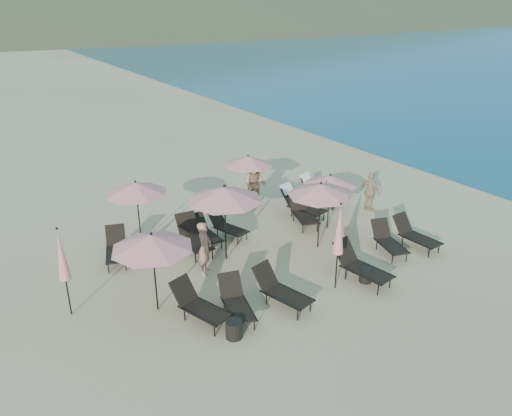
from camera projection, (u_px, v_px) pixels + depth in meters
ground at (332, 280)px, 14.45m from camera, size 800.00×800.00×0.00m
lounger_0 at (199, 304)px, 12.52m from camera, size 1.12×1.78×0.96m
lounger_1 at (236, 301)px, 12.69m from camera, size 0.98×1.68×0.91m
lounger_2 at (280, 289)px, 13.15m from camera, size 1.05×1.80×0.97m
lounger_3 at (360, 265)px, 14.27m from camera, size 0.96×1.89×1.04m
lounger_4 at (388, 240)px, 15.86m from camera, size 1.01×1.67×0.90m
lounger_5 at (415, 234)px, 16.21m from camera, size 0.73×1.68×0.94m
lounger_6 at (116, 248)px, 15.38m from camera, size 1.08×1.70×0.92m
lounger_7 at (194, 236)px, 15.99m from camera, size 0.83×1.84×1.03m
lounger_8 at (205, 232)px, 16.47m from camera, size 0.59×1.50×0.86m
lounger_9 at (227, 226)px, 16.91m from camera, size 0.97×1.57×0.84m
lounger_10 at (303, 212)px, 17.86m from camera, size 1.14×1.80×0.97m
lounger_11 at (318, 190)px, 19.64m from camera, size 1.09×1.84×1.08m
lounger_12 at (300, 202)px, 18.47m from camera, size 1.10×1.89×1.11m
umbrella_open_0 at (152, 242)px, 12.32m from camera, size 2.09×2.09×2.25m
umbrella_open_1 at (225, 194)px, 14.73m from camera, size 2.31×2.31×2.49m
umbrella_open_2 at (321, 190)px, 15.56m from camera, size 2.11×2.11×2.28m
umbrella_open_3 at (136, 188)px, 15.89m from camera, size 2.04×2.04×2.20m
umbrella_open_4 at (248, 161)px, 18.90m from camera, size 1.91×1.91×2.06m
umbrella_open_5 at (330, 180)px, 16.97m from camera, size 1.88×1.88×2.03m
umbrella_closed_0 at (339, 230)px, 13.35m from camera, size 0.30×0.30×2.60m
umbrella_closed_1 at (61, 255)px, 12.22m from camera, size 0.29×0.29×2.49m
side_table_0 at (234, 329)px, 11.95m from camera, size 0.42×0.42×0.45m
side_table_1 at (366, 275)px, 14.29m from camera, size 0.37×0.37×0.44m
beachgoer_a at (205, 248)px, 14.52m from camera, size 0.69×0.70×1.63m
beachgoer_b at (255, 184)px, 19.21m from camera, size 1.08×1.09×1.78m
beachgoer_c at (370, 192)px, 18.80m from camera, size 0.50×0.94×1.53m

